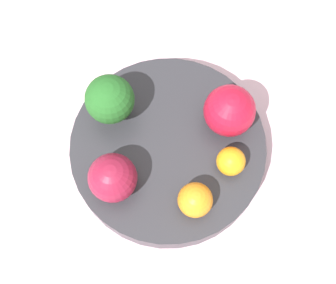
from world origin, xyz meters
The scene contains 8 objects.
ground_plane centered at (0.00, 0.00, 0.00)m, with size 6.00×6.00×0.00m, color gray.
table_surface centered at (0.00, 0.00, 0.01)m, with size 1.20×1.20×0.02m.
bowl centered at (0.00, 0.00, 0.04)m, with size 0.24×0.24×0.04m.
broccoli centered at (0.04, 0.07, 0.10)m, with size 0.06×0.06×0.07m.
apple_red centered at (-0.05, 0.06, 0.09)m, with size 0.06×0.06×0.06m.
apple_green centered at (0.04, -0.07, 0.09)m, with size 0.06×0.06×0.06m.
orange_front centered at (-0.07, -0.04, 0.08)m, with size 0.04×0.04×0.04m.
orange_back centered at (-0.02, -0.08, 0.07)m, with size 0.03×0.03×0.03m.
Camera 1 is at (-0.19, -0.02, 0.60)m, focal length 50.00 mm.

